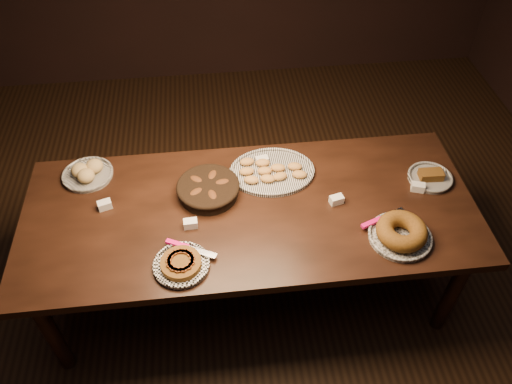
{
  "coord_description": "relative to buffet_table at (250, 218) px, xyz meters",
  "views": [
    {
      "loc": [
        -0.17,
        -1.76,
        2.7
      ],
      "look_at": [
        0.04,
        0.05,
        0.82
      ],
      "focal_mm": 35.0,
      "sensor_mm": 36.0,
      "label": 1
    }
  ],
  "objects": [
    {
      "name": "buffet_table",
      "position": [
        0.0,
        0.0,
        0.0
      ],
      "size": [
        2.4,
        1.0,
        0.75
      ],
      "color": "black",
      "rests_on": "ground"
    },
    {
      "name": "apple_tart_plate",
      "position": [
        -0.36,
        -0.33,
        0.09
      ],
      "size": [
        0.31,
        0.29,
        0.05
      ],
      "rotation": [
        0.0,
        0.0,
        -0.35
      ],
      "color": "white",
      "rests_on": "buffet_table"
    },
    {
      "name": "bread_roll_plate",
      "position": [
        -0.88,
        0.34,
        0.11
      ],
      "size": [
        0.28,
        0.28,
        0.09
      ],
      "rotation": [
        0.0,
        0.0,
        -0.38
      ],
      "color": "white",
      "rests_on": "buffet_table"
    },
    {
      "name": "ground",
      "position": [
        0.0,
        0.0,
        -0.68
      ],
      "size": [
        5.0,
        5.0,
        0.0
      ],
      "primitive_type": "plane",
      "color": "black",
      "rests_on": "ground"
    },
    {
      "name": "loaf_plate",
      "position": [
        1.02,
        0.11,
        0.09
      ],
      "size": [
        0.25,
        0.25,
        0.06
      ],
      "rotation": [
        0.0,
        0.0,
        -0.04
      ],
      "color": "black",
      "rests_on": "buffet_table"
    },
    {
      "name": "madeleine_platter",
      "position": [
        0.15,
        0.25,
        0.09
      ],
      "size": [
        0.48,
        0.39,
        0.05
      ],
      "rotation": [
        0.0,
        0.0,
        0.27
      ],
      "color": "black",
      "rests_on": "buffet_table"
    },
    {
      "name": "tent_cards",
      "position": [
        0.08,
        0.07,
        0.1
      ],
      "size": [
        1.76,
        0.48,
        0.04
      ],
      "color": "white",
      "rests_on": "buffet_table"
    },
    {
      "name": "bundt_cake_plate",
      "position": [
        0.72,
        -0.28,
        0.12
      ],
      "size": [
        0.34,
        0.34,
        0.1
      ],
      "rotation": [
        0.0,
        0.0,
        0.07
      ],
      "color": "black",
      "rests_on": "buffet_table"
    },
    {
      "name": "croissant_basket",
      "position": [
        -0.21,
        0.13,
        0.12
      ],
      "size": [
        0.4,
        0.4,
        0.09
      ],
      "rotation": [
        0.0,
        0.0,
        -0.34
      ],
      "color": "black",
      "rests_on": "buffet_table"
    }
  ]
}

